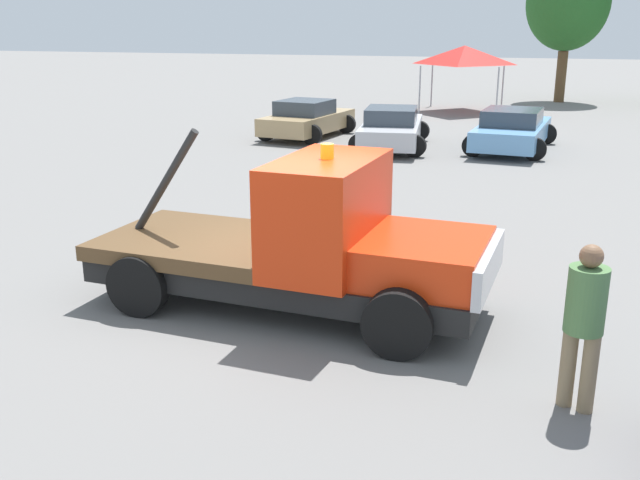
# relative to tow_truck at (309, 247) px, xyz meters

# --- Properties ---
(ground_plane) EXTENTS (160.00, 160.00, 0.00)m
(ground_plane) POSITION_rel_tow_truck_xyz_m (-0.35, 0.02, -0.94)
(ground_plane) COLOR slate
(tow_truck) EXTENTS (5.80, 2.57, 2.51)m
(tow_truck) POSITION_rel_tow_truck_xyz_m (0.00, 0.00, 0.00)
(tow_truck) COLOR black
(tow_truck) RESTS_ON ground
(person_near_truck) EXTENTS (0.41, 0.41, 1.83)m
(person_near_truck) POSITION_rel_tow_truck_xyz_m (3.57, -1.75, 0.12)
(person_near_truck) COLOR #847051
(person_near_truck) RESTS_ON ground
(parked_car_tan) EXTENTS (2.85, 4.49, 1.34)m
(parked_car_tan) POSITION_rel_tow_truck_xyz_m (-5.19, 15.27, -0.29)
(parked_car_tan) COLOR tan
(parked_car_tan) RESTS_ON ground
(parked_car_silver) EXTENTS (2.81, 4.97, 1.34)m
(parked_car_silver) POSITION_rel_tow_truck_xyz_m (-1.81, 13.93, -0.29)
(parked_car_silver) COLOR #B7B7BC
(parked_car_silver) RESTS_ON ground
(parked_car_skyblue) EXTENTS (2.80, 5.02, 1.34)m
(parked_car_skyblue) POSITION_rel_tow_truck_xyz_m (1.98, 14.68, -0.29)
(parked_car_skyblue) COLOR #669ED1
(parked_car_skyblue) RESTS_ON ground
(canopy_tent_red) EXTENTS (3.45, 3.45, 2.97)m
(canopy_tent_red) POSITION_rel_tow_truck_xyz_m (-0.82, 24.78, 1.61)
(canopy_tent_red) COLOR #9E9EA3
(canopy_tent_red) RESTS_ON ground
(tree_left) EXTENTS (4.11, 4.11, 7.34)m
(tree_left) POSITION_rel_tow_truck_xyz_m (3.51, 30.57, 3.98)
(tree_left) COLOR brown
(tree_left) RESTS_ON ground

